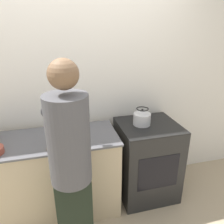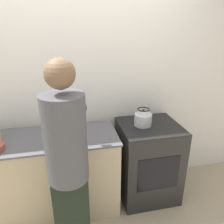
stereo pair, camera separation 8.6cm
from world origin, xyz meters
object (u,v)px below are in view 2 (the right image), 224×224
(knife, at_px, (60,139))
(cutting_board, at_px, (65,140))
(kettle, at_px, (143,118))
(oven, at_px, (148,161))
(person, at_px, (68,162))

(knife, bearing_deg, cutting_board, -7.15)
(kettle, bearing_deg, oven, -16.87)
(person, bearing_deg, kettle, 35.59)
(oven, distance_m, knife, 1.06)
(knife, distance_m, kettle, 0.89)
(oven, relative_size, person, 0.53)
(oven, bearing_deg, person, -147.90)
(person, xyz_separation_m, knife, (-0.06, 0.44, -0.04))
(cutting_board, bearing_deg, person, -88.39)
(cutting_board, bearing_deg, oven, 8.04)
(oven, distance_m, kettle, 0.54)
(cutting_board, xyz_separation_m, knife, (-0.05, 0.01, 0.01))
(oven, height_order, cutting_board, oven)
(oven, xyz_separation_m, kettle, (-0.08, 0.02, 0.53))
(kettle, bearing_deg, knife, -171.14)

